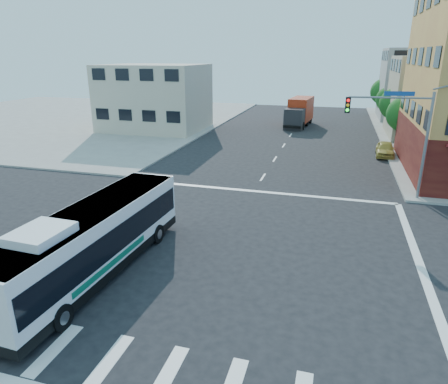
# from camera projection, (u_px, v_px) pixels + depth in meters

# --- Properties ---
(ground) EXTENTS (120.00, 120.00, 0.00)m
(ground) POSITION_uv_depth(u_px,v_px,m) (214.00, 252.00, 19.55)
(ground) COLOR black
(ground) RESTS_ON ground
(sidewalk_nw) EXTENTS (50.00, 50.00, 0.15)m
(sidewalk_nw) POSITION_uv_depth(u_px,v_px,m) (62.00, 118.00, 60.39)
(sidewalk_nw) COLOR gray
(sidewalk_nw) RESTS_ON ground
(building_east_near) EXTENTS (12.06, 10.06, 9.00)m
(building_east_near) POSITION_uv_depth(u_px,v_px,m) (448.00, 98.00, 44.59)
(building_east_near) COLOR tan
(building_east_near) RESTS_ON ground
(building_east_far) EXTENTS (12.06, 10.06, 10.00)m
(building_east_far) POSITION_uv_depth(u_px,v_px,m) (426.00, 85.00, 57.15)
(building_east_far) COLOR gray
(building_east_far) RESTS_ON ground
(building_west) EXTENTS (12.06, 10.06, 8.00)m
(building_west) POSITION_uv_depth(u_px,v_px,m) (155.00, 98.00, 49.90)
(building_west) COLOR beige
(building_west) RESTS_ON ground
(signal_mast_ne) EXTENTS (7.91, 1.13, 8.07)m
(signal_mast_ne) POSITION_uv_depth(u_px,v_px,m) (400.00, 124.00, 25.24)
(signal_mast_ne) COLOR gray
(signal_mast_ne) RESTS_ON ground
(street_tree_a) EXTENTS (3.60, 3.60, 5.53)m
(street_tree_a) POSITION_uv_depth(u_px,v_px,m) (406.00, 112.00, 40.69)
(street_tree_a) COLOR #332312
(street_tree_a) RESTS_ON ground
(street_tree_b) EXTENTS (3.80, 3.80, 5.79)m
(street_tree_b) POSITION_uv_depth(u_px,v_px,m) (397.00, 102.00, 47.91)
(street_tree_b) COLOR #332312
(street_tree_b) RESTS_ON ground
(street_tree_c) EXTENTS (3.40, 3.40, 5.29)m
(street_tree_c) POSITION_uv_depth(u_px,v_px,m) (389.00, 98.00, 55.28)
(street_tree_c) COLOR #332312
(street_tree_c) RESTS_ON ground
(street_tree_d) EXTENTS (4.00, 4.00, 6.03)m
(street_tree_d) POSITION_uv_depth(u_px,v_px,m) (384.00, 90.00, 62.42)
(street_tree_d) COLOR #332312
(street_tree_d) RESTS_ON ground
(transit_bus) EXTENTS (2.90, 11.36, 3.33)m
(transit_bus) POSITION_uv_depth(u_px,v_px,m) (93.00, 240.00, 17.06)
(transit_bus) COLOR black
(transit_bus) RESTS_ON ground
(box_truck) EXTENTS (3.19, 8.34, 3.66)m
(box_truck) POSITION_uv_depth(u_px,v_px,m) (299.00, 113.00, 53.17)
(box_truck) COLOR #232428
(box_truck) RESTS_ON ground
(parked_car) EXTENTS (1.84, 4.09, 1.37)m
(parked_car) POSITION_uv_depth(u_px,v_px,m) (385.00, 149.00, 37.64)
(parked_car) COLOR gold
(parked_car) RESTS_ON ground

